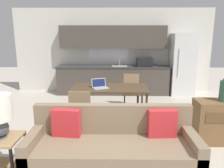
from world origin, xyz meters
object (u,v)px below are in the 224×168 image
Objects in this scene: credenza at (220,122)px; dining_chair_far_right at (131,90)px; couch at (112,147)px; dining_chair_near_left at (81,110)px; side_table at (3,150)px; refrigerator at (182,65)px; laptop at (100,86)px; dining_table at (110,90)px.

dining_chair_far_right is at bearing 128.45° from credenza.
dining_chair_far_right is (0.45, 2.67, 0.14)m from couch.
credenza is 2.53m from dining_chair_near_left.
couch is 2.52× the size of credenza.
couch reaches higher than dining_chair_far_right.
dining_chair_near_left reaches higher than side_table.
dining_chair_far_right is at bearing -140.56° from refrigerator.
refrigerator is 2.11× the size of credenza.
credenza is at bearing 172.69° from dining_chair_near_left.
refrigerator is at bearing 19.33° from laptop.
couch is at bearing -97.00° from dining_chair_far_right.
laptop is at bearing 99.32° from couch.
dining_chair_near_left and dining_chair_far_right have the same top height.
couch is at bearing -155.84° from credenza.
dining_chair_near_left is at bearing -135.68° from laptop.
credenza is at bearing -28.17° from dining_table.
couch is 2.08m from credenza.
side_table is at bearing 54.03° from dining_chair_near_left.
couch is at bearing -87.49° from dining_table.
dining_chair_far_right is (-1.45, 1.82, 0.11)m from credenza.
credenza is 2.45m from laptop.
side_table is (-1.48, -0.13, 0.01)m from couch.
refrigerator is at bearing 62.23° from couch.
side_table is at bearing -124.38° from dining_table.
dining_chair_far_right is (1.07, 1.55, 0.00)m from dining_chair_near_left.
dining_chair_near_left is at bearing -123.79° from dining_table.
dining_table is 1.89× the size of dining_chair_near_left.
dining_table is at bearing -122.57° from dining_chair_far_right.
dining_chair_near_left reaches higher than credenza.
couch is at bearing -103.45° from laptop.
laptop reaches higher than couch.
couch is 5.81× the size of laptop.
dining_table is 1.84× the size of credenza.
couch is 4.24× the size of side_table.
dining_table is 1.89× the size of dining_chair_far_right.
laptop is (-2.44, -2.21, -0.17)m from refrigerator.
dining_chair_near_left is (0.87, 1.25, 0.12)m from side_table.
refrigerator is at bearing 44.03° from dining_table.
side_table is (-1.40, -2.04, -0.32)m from dining_table.
credenza is (3.38, 0.98, 0.02)m from side_table.
side_table is at bearing -163.80° from credenza.
couch reaches higher than dining_table.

